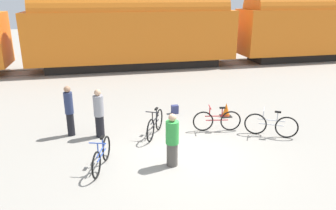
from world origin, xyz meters
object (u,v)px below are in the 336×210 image
Objects in this scene: person_in_grey at (99,113)px; traffic_cone at (226,110)px; bicycle_blue at (102,156)px; person_in_green at (172,140)px; bicycle_maroon at (217,120)px; freight_train at (133,27)px; person_in_navy at (69,110)px; bicycle_silver at (271,125)px; bicycle_black at (155,124)px; backpack at (175,109)px.

person_in_grey is 5.02m from traffic_cone.
person_in_green is at bearing -8.07° from bicycle_blue.
person_in_grey is (-1.92, 2.46, 0.07)m from person_in_green.
bicycle_maroon reaches higher than bicycle_blue.
person_in_navy is at bearing -108.69° from freight_train.
freight_train is 23.39× the size of person_in_navy.
bicycle_silver is at bearing 158.47° from person_in_green.
bicycle_silver reaches higher than traffic_cone.
bicycle_silver is 3.94m from bicycle_black.
traffic_cone is (-0.74, 2.10, -0.14)m from bicycle_silver.
bicycle_black reaches higher than bicycle_maroon.
person_in_grey reaches higher than backpack.
bicycle_blue is 4.42m from bicycle_maroon.
person_in_green is (-3.74, -1.21, 0.37)m from bicycle_silver.
bicycle_maroon is 2.96m from person_in_green.
backpack is (1.18, 1.95, -0.23)m from bicycle_black.
traffic_cone is (2.41, -9.74, -2.33)m from freight_train.
traffic_cone is (5.88, 0.52, -0.65)m from person_in_navy.
bicycle_maroon is 1.55m from traffic_cone.
person_in_green is (1.94, -0.28, 0.38)m from bicycle_blue.
bicycle_blue is 2.23m from person_in_grey.
person_in_navy reaches higher than bicycle_blue.
bicycle_black is 2.92m from person_in_navy.
backpack is at bearing -86.69° from freight_train.
freight_train reaches higher than bicycle_black.
bicycle_silver is at bearing 9.34° from bicycle_blue.
person_in_grey is at bearing -91.41° from person_in_green.
traffic_cone is at bearing 58.82° from person_in_grey.
bicycle_blue is 0.97× the size of bicycle_maroon.
person_in_navy is at bearing 171.50° from bicycle_maroon.
freight_train is 11.33m from bicycle_maroon.
bicycle_blue is at bearing -148.40° from traffic_cone.
person_in_grey reaches higher than bicycle_silver.
person_in_grey is (0.02, 2.18, 0.46)m from bicycle_blue.
traffic_cone is at bearing 109.52° from bicycle_silver.
bicycle_blue is at bearing -128.49° from backpack.
bicycle_black is at bearing 45.28° from bicycle_blue.
person_in_navy is (-0.95, 2.52, 0.52)m from bicycle_blue.
freight_train is 24.27× the size of bicycle_maroon.
bicycle_maroon is at bearing -82.07° from freight_train.
freight_train is 74.56× the size of traffic_cone.
person_in_navy is at bearing 110.67° from bicycle_blue.
freight_train reaches higher than traffic_cone.
bicycle_maroon is 5.09m from person_in_navy.
bicycle_silver is 1.83m from bicycle_maroon.
bicycle_maroon is (2.20, -0.11, -0.02)m from bicycle_black.
person_in_green is 0.93× the size of person_in_grey.
bicycle_silver is (3.16, -11.84, -2.19)m from freight_train.
person_in_navy is 5.94m from traffic_cone.
bicycle_silver is at bearing 36.53° from person_in_grey.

